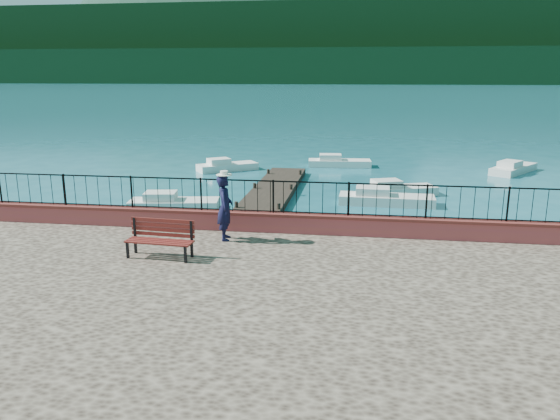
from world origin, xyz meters
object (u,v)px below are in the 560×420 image
(boat_2, at_px, (397,187))
(person, at_px, (225,208))
(boat_3, at_px, (227,164))
(boat_5, at_px, (514,166))
(boat_0, at_px, (174,200))
(boat_4, at_px, (340,160))
(boat_1, at_px, (387,196))
(park_bench, at_px, (160,246))

(boat_2, bearing_deg, person, -134.66)
(boat_2, distance_m, boat_3, 11.30)
(person, distance_m, boat_5, 23.32)
(boat_0, distance_m, boat_2, 10.73)
(boat_2, height_order, boat_5, same)
(boat_0, xyz_separation_m, boat_4, (6.68, 12.35, 0.00))
(boat_1, xyz_separation_m, boat_5, (7.84, 9.38, 0.00))
(park_bench, bearing_deg, person, 58.12)
(boat_0, height_order, boat_4, same)
(person, relative_size, boat_1, 0.44)
(person, relative_size, boat_2, 0.49)
(boat_1, bearing_deg, park_bench, -116.24)
(boat_1, bearing_deg, boat_2, 75.59)
(person, xyz_separation_m, boat_0, (-4.28, 7.76, -1.73))
(boat_5, bearing_deg, park_bench, -177.87)
(person, xyz_separation_m, boat_4, (2.40, 20.12, -1.73))
(boat_2, relative_size, boat_4, 0.96)
(person, bearing_deg, park_bench, 132.43)
(boat_5, bearing_deg, boat_4, 121.92)
(boat_1, bearing_deg, boat_0, -164.50)
(boat_2, distance_m, boat_5, 10.30)
(park_bench, height_order, boat_4, park_bench)
(boat_3, relative_size, boat_4, 0.92)
(boat_2, bearing_deg, boat_3, 130.68)
(boat_3, bearing_deg, boat_5, -28.58)
(boat_5, bearing_deg, person, -177.64)
(boat_1, bearing_deg, boat_5, 51.69)
(park_bench, xyz_separation_m, person, (1.28, 1.75, 0.64))
(boat_4, bearing_deg, park_bench, -104.19)
(boat_0, xyz_separation_m, boat_3, (-0.04, 9.86, 0.00))
(park_bench, distance_m, boat_2, 15.48)
(boat_1, height_order, boat_3, same)
(boat_2, bearing_deg, boat_5, 25.23)
(boat_0, bearing_deg, boat_5, 24.95)
(boat_1, height_order, boat_5, same)
(park_bench, bearing_deg, boat_3, 103.09)
(boat_4, bearing_deg, boat_1, -80.42)
(boat_3, relative_size, boat_5, 0.89)
(boat_2, xyz_separation_m, boat_3, (-9.85, 5.52, 0.00))
(boat_1, distance_m, boat_5, 12.22)
(boat_3, bearing_deg, boat_1, -73.86)
(boat_0, relative_size, boat_3, 1.06)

